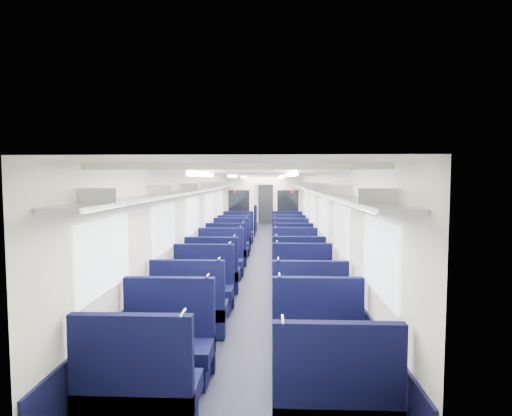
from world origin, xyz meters
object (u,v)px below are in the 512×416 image
Objects in this scene: seat_9 at (298,274)px; seat_16 at (235,239)px; seat_15 at (291,246)px; seat_14 at (231,245)px; end_door at (266,203)px; seat_22 at (244,224)px; seat_3 at (319,348)px; seat_18 at (238,234)px; seat_5 at (309,313)px; seat_13 at (292,252)px; seat_1 at (335,407)px; seat_4 at (190,311)px; seat_17 at (289,239)px; bulkhead at (263,206)px; seat_20 at (242,227)px; seat_0 at (138,395)px; seat_23 at (285,224)px; seat_10 at (220,263)px; seat_19 at (287,234)px; seat_21 at (285,227)px; seat_8 at (213,275)px; seat_7 at (302,289)px; seat_11 at (295,262)px; seat_6 at (203,291)px; seat_2 at (167,348)px; seat_12 at (227,252)px.

seat_9 and seat_16 have the same top height.
seat_14 is at bearing 177.37° from seat_15.
end_door is 1.76× the size of seat_22.
seat_3 and seat_18 have the same top height.
seat_5 is 1.00× the size of seat_13.
seat_1 and seat_15 have the same top height.
seat_4 and seat_18 have the same top height.
bulkhead is at bearing 112.08° from seat_17.
seat_5 is at bearing -84.76° from bulkhead.
seat_9 is at bearing -77.90° from seat_20.
seat_20 is (0.00, 10.08, 0.00)m from seat_4.
seat_0 is 1.00× the size of seat_23.
seat_5 and seat_17 have the same top height.
seat_10 is at bearing -90.00° from seat_22.
seat_3 is 9.35m from seat_19.
seat_9 is 1.00× the size of seat_23.
seat_0 is at bearing -97.66° from seat_21.
seat_4 is 1.00× the size of seat_18.
end_door is at bearing 86.27° from seat_8.
seat_10 is 2.84m from seat_15.
seat_4 is 1.00× the size of seat_13.
seat_10 and seat_20 have the same top height.
seat_11 is (0.00, 2.24, 0.00)m from seat_7.
end_door reaches higher than seat_1.
seat_23 is at bearing 90.00° from seat_19.
seat_15 is at bearing -90.00° from seat_23.
seat_21 is (0.00, 6.65, 0.00)m from seat_11.
seat_3 is 1.00× the size of seat_17.
seat_23 is (0.00, 5.67, 0.00)m from seat_15.
seat_19 is at bearing 74.47° from seat_8.
seat_17 is (1.66, 7.02, 0.00)m from seat_4.
seat_0 is 1.00× the size of seat_1.
seat_18 is at bearing 90.00° from seat_16.
bulkhead is at bearing 84.08° from seat_6.
seat_0 is at bearing -90.00° from seat_6.
end_door reaches higher than seat_14.
bulkhead is 2.46× the size of seat_20.
seat_0 is 1.00× the size of seat_18.
seat_19 is at bearing 78.51° from seat_4.
seat_19 is (0.00, 10.51, 0.00)m from seat_1.
seat_2 is 1.00× the size of seat_17.
seat_4 is at bearing -179.47° from seat_5.
seat_5 and seat_15 have the same top height.
seat_8 and seat_19 have the same top height.
seat_14 is at bearing -124.20° from seat_19.
end_door is 17.17m from seat_0.
seat_12 is at bearing -100.65° from bulkhead.
seat_3 and seat_5 have the same top height.
seat_16 is 1.00× the size of seat_23.
seat_8 is 1.00× the size of seat_23.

